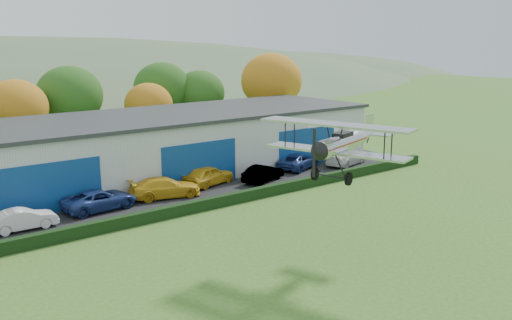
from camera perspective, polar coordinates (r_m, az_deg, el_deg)
ground at (r=27.29m, az=11.31°, el=-13.60°), size 300.00×300.00×0.00m
apron at (r=44.31m, az=-7.16°, el=-3.26°), size 48.00×9.00×0.05m
hedge at (r=40.33m, az=-3.61°, el=-4.19°), size 46.00×0.60×0.80m
hangar at (r=50.60m, az=-9.44°, el=1.67°), size 40.60×12.60×5.30m
tree_belt at (r=59.96m, az=-18.98°, el=5.65°), size 75.70×13.22×10.12m
car_1 at (r=38.16m, az=-22.62°, el=-5.59°), size 4.12×1.52×1.35m
car_2 at (r=40.72m, az=-15.61°, el=-3.92°), size 5.42×2.84×1.46m
car_3 at (r=42.79m, az=-9.24°, el=-2.77°), size 5.72×3.39×1.56m
car_4 at (r=45.94m, az=-4.88°, el=-1.56°), size 5.12×3.08×1.63m
car_5 at (r=46.91m, az=0.73°, el=-1.36°), size 4.57×2.69×1.42m
car_6 at (r=51.76m, az=4.34°, el=-0.11°), size 5.54×3.90×1.40m
car_7 at (r=53.90m, az=9.12°, el=0.32°), size 5.55×3.35×1.50m
biplane at (r=30.17m, az=8.88°, el=1.91°), size 7.33×8.28×3.10m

